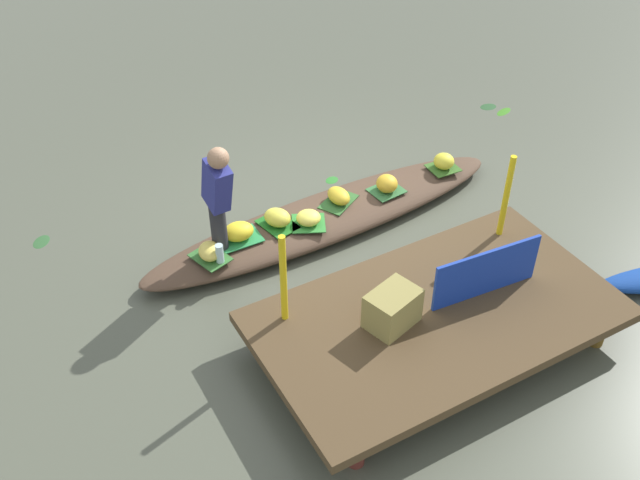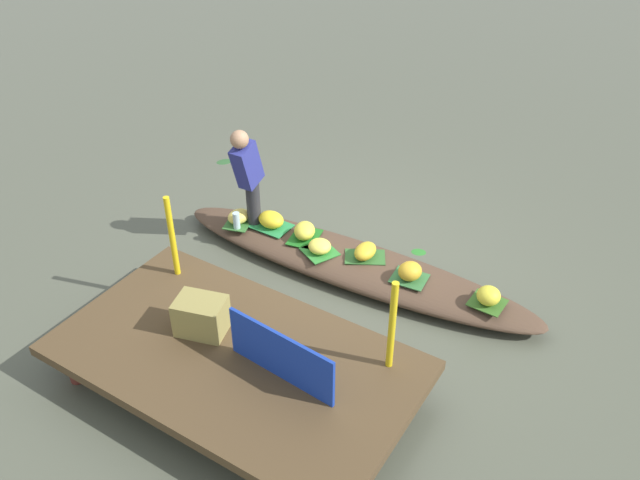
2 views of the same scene
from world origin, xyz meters
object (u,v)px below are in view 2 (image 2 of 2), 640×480
Objects in this scene: banana_bunch_2 at (410,271)px; water_bottle at (237,221)px; vendor_boat at (351,263)px; vendor_person at (248,172)px; banana_bunch_1 at (489,296)px; produce_crate at (201,316)px; banana_bunch_3 at (305,231)px; market_banner at (281,356)px; banana_bunch_4 at (365,251)px; banana_bunch_0 at (271,220)px; banana_bunch_5 at (239,216)px; banana_bunch_6 at (320,246)px.

water_bottle is at bearing 5.90° from banana_bunch_2.
water_bottle is at bearing 8.51° from vendor_boat.
vendor_boat is 3.47× the size of vendor_person.
produce_crate is at bearing 43.52° from banana_bunch_1.
market_banner is at bearing 118.27° from banana_bunch_3.
banana_bunch_2 reaches higher than banana_bunch_4.
banana_bunch_3 is at bearing 2.41° from banana_bunch_4.
banana_bunch_0 is at bearing -72.62° from produce_crate.
banana_bunch_4 is (0.57, -0.08, -0.02)m from banana_bunch_2.
banana_bunch_1 is at bearing -179.71° from banana_bunch_3.
banana_bunch_5 is 0.13m from water_bottle.
vendor_boat is 1.56m from banana_bunch_1.
banana_bunch_2 reaches higher than banana_bunch_3.
vendor_boat is 20.39× the size of water_bottle.
vendor_boat is at bearing -72.29° from market_banner.
banana_bunch_4 is 1.55m from water_bottle.
market_banner is (-1.52, 1.97, 0.30)m from banana_bunch_0.
water_bottle is (0.76, 0.26, 0.01)m from banana_bunch_3.
banana_bunch_1 is 0.93× the size of banana_bunch_2.
banana_bunch_2 is at bearing 179.06° from banana_bunch_0.
banana_bunch_3 is at bearing -26.57° from banana_bunch_6.
banana_bunch_4 is (-0.76, -0.03, -0.01)m from banana_bunch_3.
banana_bunch_0 is 0.71× the size of produce_crate.
banana_bunch_1 is at bearing 179.14° from banana_bunch_4.
banana_bunch_3 is at bearing -57.14° from market_banner.
banana_bunch_1 is 2.16m from banana_bunch_3.
banana_bunch_4 is 0.29× the size of market_banner.
produce_crate is at bearing 118.78° from water_bottle.
banana_bunch_6 is 0.58× the size of produce_crate.
vendor_person reaches higher than market_banner.
banana_bunch_0 and banana_bunch_1 have the same top height.
banana_bunch_2 is 0.82× the size of banana_bunch_4.
banana_bunch_5 is (1.43, 0.15, 0.20)m from vendor_boat.
banana_bunch_6 is at bearing 153.43° from banana_bunch_3.
banana_bunch_2 is at bearing 177.90° from banana_bunch_3.
banana_bunch_3 is 0.76m from banana_bunch_4.
produce_crate is at bearing 85.09° from banana_bunch_6.
produce_crate reaches higher than banana_bunch_6.
banana_bunch_2 is (0.83, 0.06, 0.00)m from banana_bunch_1.
banana_bunch_1 is 0.77× the size of banana_bunch_4.
banana_bunch_4 is at bearing -0.86° from banana_bunch_1.
market_banner is 2.44× the size of produce_crate.
banana_bunch_0 is at bearing -9.65° from banana_bunch_6.
banana_bunch_6 is at bearing -179.78° from banana_bunch_5.
vendor_boat is 15.85× the size of banana_bunch_5.
produce_crate is at bearing 57.31° from banana_bunch_2.
vendor_boat is 1.41m from water_bottle.
water_bottle is at bearing 117.30° from banana_bunch_5.
banana_bunch_2 is at bearing -177.32° from banana_bunch_5.
market_banner is at bearing 135.75° from banana_bunch_5.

